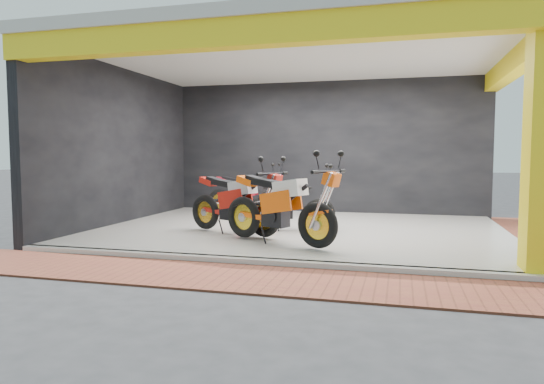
{
  "coord_description": "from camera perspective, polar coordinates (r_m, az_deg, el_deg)",
  "views": [
    {
      "loc": [
        1.95,
        -7.62,
        1.59
      ],
      "look_at": [
        -0.37,
        1.09,
        0.9
      ],
      "focal_mm": 32.0,
      "sensor_mm": 36.0,
      "label": 1
    }
  ],
  "objects": [
    {
      "name": "left_wall",
      "position": [
        11.37,
        -17.32,
        4.99
      ],
      "size": [
        0.2,
        6.2,
        3.5
      ],
      "primitive_type": "cube",
      "color": "black",
      "rests_on": "ground"
    },
    {
      "name": "moto_row_b",
      "position": [
        9.57,
        5.64,
        -0.79
      ],
      "size": [
        2.2,
        1.29,
        1.26
      ],
      "primitive_type": null,
      "rotation": [
        0.0,
        0.0,
        0.27
      ],
      "color": "black",
      "rests_on": "showroom_floor"
    },
    {
      "name": "moto_row_c",
      "position": [
        11.83,
        -0.3,
        0.18
      ],
      "size": [
        2.07,
        0.82,
        1.25
      ],
      "primitive_type": null,
      "rotation": [
        0.0,
        0.0,
        -0.03
      ],
      "color": "#B61323",
      "rests_on": "showroom_floor"
    },
    {
      "name": "floor_kerb",
      "position": [
        7.05,
        -1.54,
        -8.23
      ],
      "size": [
        8.0,
        0.2,
        0.1
      ],
      "primitive_type": "cube",
      "color": "silver",
      "rests_on": "ground"
    },
    {
      "name": "showroom_floor",
      "position": [
        9.94,
        3.41,
        -4.55
      ],
      "size": [
        8.0,
        6.0,
        0.1
      ],
      "primitive_type": "cube",
      "color": "silver",
      "rests_on": "ground"
    },
    {
      "name": "showroom_ceiling",
      "position": [
        10.02,
        3.51,
        15.94
      ],
      "size": [
        8.4,
        6.4,
        0.2
      ],
      "primitive_type": "cube",
      "color": "beige",
      "rests_on": "corner_column"
    },
    {
      "name": "moto_hero",
      "position": [
        7.6,
        5.4,
        -1.26
      ],
      "size": [
        2.6,
        1.84,
        1.49
      ],
      "primitive_type": null,
      "rotation": [
        0.0,
        0.0,
        -0.43
      ],
      "color": "#EE570A",
      "rests_on": "showroom_floor"
    },
    {
      "name": "ground",
      "position": [
        8.03,
        0.54,
        -7.05
      ],
      "size": [
        80.0,
        80.0,
        0.0
      ],
      "primitive_type": "plane",
      "color": "#2D2D30",
      "rests_on": "ground"
    },
    {
      "name": "header_beam_right",
      "position": [
        9.99,
        27.35,
        13.76
      ],
      "size": [
        0.3,
        6.4,
        0.4
      ],
      "primitive_type": "cube",
      "color": "yellow",
      "rests_on": "corner_column"
    },
    {
      "name": "moto_row_a",
      "position": [
        8.62,
        -0.94,
        -0.87
      ],
      "size": [
        2.45,
        1.68,
        1.4
      ],
      "primitive_type": null,
      "rotation": [
        0.0,
        0.0,
        -0.4
      ],
      "color": "#AC1C12",
      "rests_on": "showroom_floor"
    },
    {
      "name": "paver_front",
      "position": [
        6.34,
        -3.56,
        -10.01
      ],
      "size": [
        9.0,
        1.4,
        0.03
      ],
      "primitive_type": "cube",
      "color": "brown",
      "rests_on": "ground"
    },
    {
      "name": "header_beam_front",
      "position": [
        7.11,
        -1.54,
        18.29
      ],
      "size": [
        8.4,
        0.3,
        0.4
      ],
      "primitive_type": "cube",
      "color": "yellow",
      "rests_on": "corner_column"
    },
    {
      "name": "back_wall",
      "position": [
        12.87,
        6.21,
        5.06
      ],
      "size": [
        8.2,
        0.2,
        3.5
      ],
      "primitive_type": "cube",
      "color": "black",
      "rests_on": "ground"
    }
  ]
}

